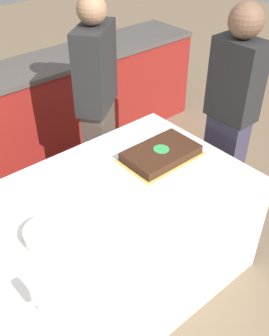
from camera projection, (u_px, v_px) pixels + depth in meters
name	position (u px, v px, depth m)	size (l,w,h in m)	color
ground_plane	(102.00, 287.00, 2.65)	(14.00, 14.00, 0.00)	#7A664C
dining_table	(99.00, 249.00, 2.42)	(1.88, 1.08, 0.76)	white
cake	(161.00, 153.00, 2.52)	(0.51, 0.33, 0.07)	gold
plate_stack	(47.00, 234.00, 1.95)	(0.23, 0.23, 0.07)	white
wine_glass	(36.00, 295.00, 1.58)	(0.06, 0.06, 0.17)	white
side_plate_near_cake	(138.00, 134.00, 2.76)	(0.20, 0.20, 0.00)	white
person_cutting_cake	(98.00, 108.00, 2.90)	(0.45, 0.41, 1.64)	#4C4238
person_seated_right	(230.00, 118.00, 2.72)	(0.22, 0.33, 1.64)	#383347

